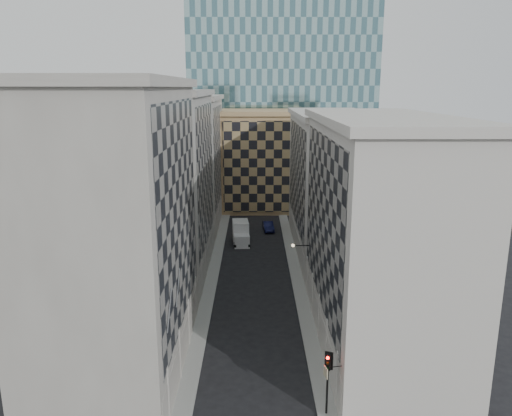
{
  "coord_description": "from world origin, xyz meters",
  "views": [
    {
      "loc": [
        -0.04,
        -27.8,
        22.95
      ],
      "look_at": [
        0.12,
        13.47,
        12.96
      ],
      "focal_mm": 35.0,
      "sensor_mm": 36.0,
      "label": 1
    }
  ],
  "objects": [
    {
      "name": "shop_sign",
      "position": [
        4.96,
        3.0,
        3.83
      ],
      "size": [
        1.23,
        0.74,
        0.82
      ],
      "rotation": [
        0.0,
        0.0,
        0.21
      ],
      "color": "black",
      "rests_on": "ground"
    },
    {
      "name": "bldg_left_a",
      "position": [
        -10.88,
        11.0,
        11.82
      ],
      "size": [
        10.8,
        22.8,
        23.7
      ],
      "color": "#9B968C",
      "rests_on": "ground"
    },
    {
      "name": "sidewalk_west",
      "position": [
        -5.25,
        30.0,
        0.07
      ],
      "size": [
        1.5,
        100.0,
        0.15
      ],
      "primitive_type": "cube",
      "color": "gray",
      "rests_on": "ground"
    },
    {
      "name": "bldg_left_b",
      "position": [
        -10.88,
        33.0,
        11.32
      ],
      "size": [
        10.8,
        22.8,
        22.7
      ],
      "color": "#9A978F",
      "rests_on": "ground"
    },
    {
      "name": "tan_block",
      "position": [
        2.0,
        67.9,
        9.44
      ],
      "size": [
        16.8,
        14.8,
        18.8
      ],
      "color": "tan",
      "rests_on": "ground"
    },
    {
      "name": "dark_car",
      "position": [
        2.27,
        51.11,
        0.76
      ],
      "size": [
        1.98,
        4.71,
        1.51
      ],
      "primitive_type": "imported",
      "rotation": [
        0.0,
        0.0,
        0.09
      ],
      "color": "#0E1134",
      "rests_on": "ground"
    },
    {
      "name": "bldg_right_a",
      "position": [
        10.88,
        15.0,
        10.32
      ],
      "size": [
        10.8,
        26.8,
        20.7
      ],
      "color": "beige",
      "rests_on": "ground"
    },
    {
      "name": "bldg_left_c",
      "position": [
        -10.88,
        55.0,
        10.83
      ],
      "size": [
        10.8,
        22.8,
        21.7
      ],
      "color": "#9B968C",
      "rests_on": "ground"
    },
    {
      "name": "bracket_lamp",
      "position": [
        4.38,
        24.0,
        6.2
      ],
      "size": [
        1.98,
        0.36,
        0.36
      ],
      "color": "black",
      "rests_on": "ground"
    },
    {
      "name": "traffic_light",
      "position": [
        5.15,
        3.59,
        3.57
      ],
      "size": [
        0.59,
        0.59,
        4.77
      ],
      "rotation": [
        0.0,
        0.0,
        -0.4
      ],
      "color": "black",
      "rests_on": "sidewalk_east"
    },
    {
      "name": "bldg_right_b",
      "position": [
        10.89,
        42.0,
        9.85
      ],
      "size": [
        10.8,
        28.8,
        19.7
      ],
      "color": "beige",
      "rests_on": "ground"
    },
    {
      "name": "sidewalk_east",
      "position": [
        5.25,
        30.0,
        0.07
      ],
      "size": [
        1.5,
        100.0,
        0.15
      ],
      "primitive_type": "cube",
      "color": "gray",
      "rests_on": "ground"
    },
    {
      "name": "church_tower",
      "position": [
        0.0,
        82.0,
        26.95
      ],
      "size": [
        7.2,
        7.2,
        51.5
      ],
      "color": "#292420",
      "rests_on": "ground"
    },
    {
      "name": "flagpoles_left",
      "position": [
        -5.9,
        6.0,
        8.0
      ],
      "size": [
        0.1,
        6.33,
        2.33
      ],
      "color": "gray",
      "rests_on": "ground"
    },
    {
      "name": "box_truck",
      "position": [
        -2.05,
        44.66,
        1.38
      ],
      "size": [
        2.84,
        5.97,
        3.18
      ],
      "rotation": [
        0.0,
        0.0,
        0.09
      ],
      "color": "silver",
      "rests_on": "ground"
    }
  ]
}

